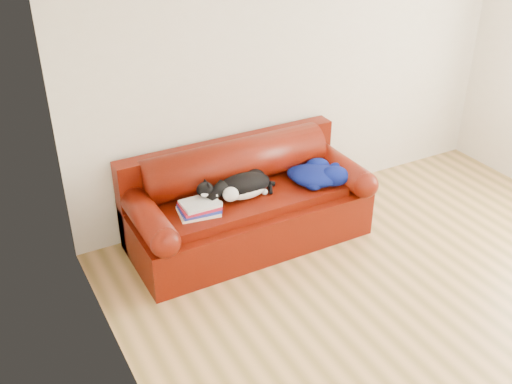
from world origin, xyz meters
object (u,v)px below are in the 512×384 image
(book_stack, at_px, (199,208))
(blanket, at_px, (317,174))
(cat, at_px, (244,187))
(sofa_base, at_px, (248,218))

(book_stack, bearing_deg, blanket, -0.22)
(cat, bearing_deg, sofa_base, 15.84)
(sofa_base, height_order, book_stack, book_stack)
(sofa_base, height_order, cat, cat)
(book_stack, distance_m, cat, 0.45)
(sofa_base, bearing_deg, blanket, -9.92)
(cat, distance_m, blanket, 0.71)
(book_stack, xyz_separation_m, cat, (0.44, 0.06, 0.05))
(sofa_base, distance_m, book_stack, 0.61)
(book_stack, xyz_separation_m, blanket, (1.15, -0.00, 0.02))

